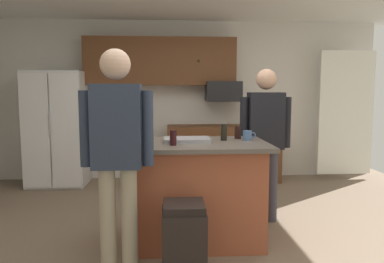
% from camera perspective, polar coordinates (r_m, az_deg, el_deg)
% --- Properties ---
extents(floor, '(7.04, 7.04, 0.00)m').
position_cam_1_polar(floor, '(3.84, 1.16, -16.33)').
color(floor, '#7F6B56').
rests_on(floor, ground).
extents(back_wall, '(6.40, 0.10, 2.60)m').
position_cam_1_polar(back_wall, '(6.34, -1.07, 4.75)').
color(back_wall, silver).
rests_on(back_wall, ground).
extents(french_door_window_panel, '(0.90, 0.06, 2.00)m').
position_cam_1_polar(french_door_window_panel, '(6.62, 22.24, 2.61)').
color(french_door_window_panel, white).
rests_on(french_door_window_panel, ground).
extents(cabinet_run_upper, '(2.40, 0.38, 0.75)m').
position_cam_1_polar(cabinet_run_upper, '(6.15, -4.78, 10.51)').
color(cabinet_run_upper, brown).
extents(cabinet_run_lower, '(1.80, 0.63, 0.90)m').
position_cam_1_polar(cabinet_run_lower, '(6.17, 4.68, -3.26)').
color(cabinet_run_lower, brown).
rests_on(cabinet_run_lower, ground).
extents(refrigerator, '(0.86, 0.76, 1.76)m').
position_cam_1_polar(refrigerator, '(6.18, -19.73, 0.40)').
color(refrigerator, white).
rests_on(refrigerator, ground).
extents(microwave_over_range, '(0.56, 0.40, 0.32)m').
position_cam_1_polar(microwave_over_range, '(6.10, 4.74, 6.07)').
color(microwave_over_range, black).
extents(kitchen_island, '(1.41, 0.91, 0.98)m').
position_cam_1_polar(kitchen_island, '(3.71, 0.32, -9.05)').
color(kitchen_island, '#AD5638').
rests_on(kitchen_island, ground).
extents(person_guest_by_door, '(0.57, 0.22, 1.71)m').
position_cam_1_polar(person_guest_by_door, '(4.24, 11.03, -0.45)').
color(person_guest_by_door, '#383842').
rests_on(person_guest_by_door, ground).
extents(person_guest_right, '(0.57, 0.24, 1.79)m').
position_cam_1_polar(person_guest_right, '(3.00, -11.29, -2.15)').
color(person_guest_right, tan).
rests_on(person_guest_right, ground).
extents(glass_short_whisky, '(0.06, 0.06, 0.14)m').
position_cam_1_polar(glass_short_whisky, '(3.41, -2.88, -0.95)').
color(glass_short_whisky, black).
rests_on(glass_short_whisky, kitchen_island).
extents(glass_dark_ale, '(0.06, 0.06, 0.16)m').
position_cam_1_polar(glass_dark_ale, '(3.75, 4.83, -0.13)').
color(glass_dark_ale, black).
rests_on(glass_dark_ale, kitchen_island).
extents(tumbler_amber, '(0.07, 0.07, 0.13)m').
position_cam_1_polar(tumbler_amber, '(3.90, 6.94, -0.16)').
color(tumbler_amber, black).
rests_on(tumbler_amber, kitchen_island).
extents(mug_ceramic_white, '(0.13, 0.09, 0.10)m').
position_cam_1_polar(mug_ceramic_white, '(3.79, 8.41, -0.60)').
color(mug_ceramic_white, '#4C6B99').
rests_on(mug_ceramic_white, kitchen_island).
extents(mug_blue_stoneware, '(0.13, 0.09, 0.10)m').
position_cam_1_polar(mug_blue_stoneware, '(3.72, -7.96, -0.70)').
color(mug_blue_stoneware, white).
rests_on(mug_blue_stoneware, kitchen_island).
extents(serving_tray, '(0.44, 0.30, 0.04)m').
position_cam_1_polar(serving_tray, '(3.62, -0.78, -1.29)').
color(serving_tray, '#B7B7BC').
rests_on(serving_tray, kitchen_island).
extents(trash_bin, '(0.34, 0.34, 0.61)m').
position_cam_1_polar(trash_bin, '(3.08, -1.23, -16.24)').
color(trash_bin, black).
rests_on(trash_bin, ground).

